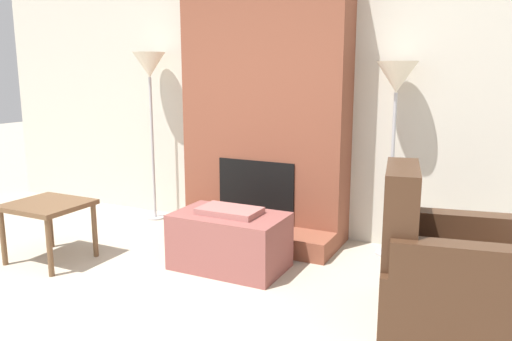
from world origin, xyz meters
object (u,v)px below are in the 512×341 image
(side_table, at_px, (48,211))
(floor_lamp_right, at_px, (396,86))
(ottoman, at_px, (230,240))
(armchair, at_px, (446,277))
(floor_lamp_left, at_px, (150,73))

(side_table, relative_size, floor_lamp_right, 0.37)
(ottoman, distance_m, armchair, 1.67)
(armchair, relative_size, floor_lamp_right, 0.65)
(floor_lamp_right, bearing_deg, floor_lamp_left, -180.00)
(floor_lamp_left, bearing_deg, ottoman, -31.51)
(armchair, relative_size, floor_lamp_left, 0.61)
(ottoman, distance_m, floor_lamp_right, 1.86)
(side_table, height_order, floor_lamp_right, floor_lamp_right)
(ottoman, xyz_separation_m, floor_lamp_left, (-1.43, 0.87, 1.33))
(floor_lamp_right, bearing_deg, armchair, -61.39)
(ottoman, xyz_separation_m, side_table, (-1.44, -0.53, 0.20))
(ottoman, height_order, armchair, armchair)
(armchair, relative_size, side_table, 1.77)
(ottoman, relative_size, armchair, 0.82)
(ottoman, relative_size, floor_lamp_right, 0.54)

